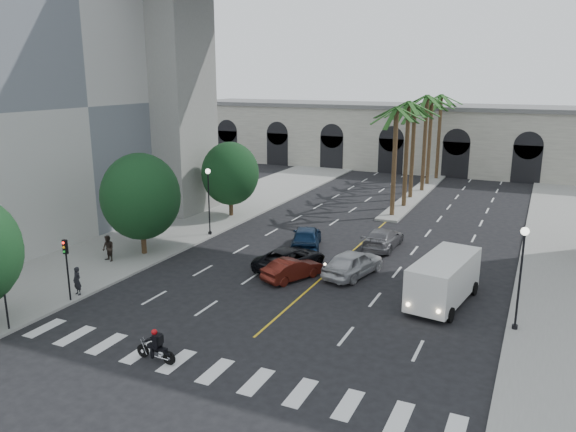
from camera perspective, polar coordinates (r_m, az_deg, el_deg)
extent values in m
plane|color=black|center=(26.24, -5.62, -13.95)|extent=(140.00, 140.00, 0.00)
cube|color=gray|center=(45.71, -12.40, -1.69)|extent=(8.00, 100.00, 0.15)
cube|color=gray|center=(60.32, 12.90, 2.15)|extent=(2.00, 24.00, 0.20)
cube|color=beige|center=(50.34, -26.31, 10.11)|extent=(16.00, 32.00, 20.00)
cube|color=beige|center=(76.24, 15.80, 7.42)|extent=(70.00, 10.00, 8.00)
cube|color=slate|center=(75.89, 16.02, 10.60)|extent=(71.00, 10.50, 0.50)
cube|color=gray|center=(51.77, -11.44, 11.80)|extent=(5.00, 6.00, 20.80)
cylinder|color=#47331E|center=(49.89, 10.74, 5.22)|extent=(0.40, 0.40, 9.50)
cylinder|color=#47331E|center=(53.69, 11.92, 5.95)|extent=(0.40, 0.40, 9.80)
cylinder|color=#47331E|center=(57.66, 12.53, 6.22)|extent=(0.40, 0.40, 9.30)
cylinder|color=#47331E|center=(61.42, 13.69, 7.01)|extent=(0.40, 0.40, 10.10)
cylinder|color=#47331E|center=(65.40, 14.17, 7.18)|extent=(0.40, 0.40, 9.60)
cylinder|color=#47331E|center=(69.24, 15.06, 7.62)|extent=(0.40, 0.40, 9.90)
cylinder|color=#382616|center=(40.44, -14.47, -2.21)|extent=(0.36, 0.36, 2.45)
ellipsoid|color=#103218|center=(39.72, -14.73, 1.93)|extent=(5.44, 5.44, 5.98)
cylinder|color=#382616|center=(49.98, -5.81, 1.19)|extent=(0.36, 0.36, 2.27)
ellipsoid|color=#103218|center=(49.43, -5.89, 4.32)|extent=(5.04, 5.04, 5.54)
cylinder|color=black|center=(44.46, -7.92, -1.80)|extent=(0.28, 0.28, 0.36)
cylinder|color=black|center=(43.86, -8.03, 1.24)|extent=(0.11, 0.11, 5.00)
sphere|color=white|center=(43.36, -8.15, 4.52)|extent=(0.40, 0.40, 0.40)
cylinder|color=black|center=(30.40, 22.03, -10.51)|extent=(0.28, 0.28, 0.36)
cylinder|color=black|center=(29.51, 22.47, -6.22)|extent=(0.11, 0.11, 5.00)
sphere|color=white|center=(28.76, 22.95, -1.45)|extent=(0.40, 0.40, 0.40)
cylinder|color=black|center=(30.87, -26.80, -7.49)|extent=(0.10, 0.10, 3.50)
cube|color=black|center=(30.38, -27.12, -4.85)|extent=(0.25, 0.18, 0.80)
cylinder|color=black|center=(33.28, -21.46, -5.39)|extent=(0.10, 0.10, 3.50)
cube|color=black|center=(32.83, -21.70, -2.92)|extent=(0.25, 0.18, 0.80)
cylinder|color=black|center=(26.70, -14.50, -13.10)|extent=(0.62, 0.13, 0.62)
cylinder|color=black|center=(25.81, -11.97, -13.95)|extent=(0.62, 0.13, 0.62)
cube|color=silver|center=(26.18, -13.18, -13.39)|extent=(0.43, 0.31, 0.27)
cube|color=black|center=(26.14, -13.48, -12.74)|extent=(0.58, 0.25, 0.21)
cube|color=black|center=(25.88, -12.68, -13.08)|extent=(0.48, 0.27, 0.12)
cylinder|color=black|center=(26.29, -14.21, -12.07)|extent=(0.06, 0.57, 0.03)
cube|color=black|center=(25.85, -13.14, -12.17)|extent=(0.29, 0.40, 0.54)
cube|color=black|center=(25.73, -12.86, -12.16)|extent=(0.16, 0.32, 0.39)
sphere|color=#B70C11|center=(25.78, -13.43, -11.40)|extent=(0.27, 0.27, 0.27)
imported|color=#B4B5B9|center=(35.57, 6.62, -4.76)|extent=(3.06, 5.26, 1.68)
imported|color=#4D160F|center=(34.78, 0.46, -5.41)|extent=(3.00, 4.29, 1.34)
imported|color=black|center=(36.46, 0.22, -4.36)|extent=(3.91, 5.77, 1.47)
imported|color=slate|center=(41.46, 9.63, -2.25)|extent=(2.18, 5.13, 1.47)
imported|color=#0D213E|center=(40.79, 1.87, -2.15)|extent=(3.55, 5.42, 1.72)
cube|color=silver|center=(32.14, 15.55, -6.09)|extent=(3.18, 6.44, 2.28)
cube|color=black|center=(29.44, 13.80, -7.29)|extent=(2.13, 0.60, 0.97)
cylinder|color=black|center=(30.94, 12.21, -8.86)|extent=(0.44, 0.84, 0.80)
cylinder|color=black|center=(30.31, 16.08, -9.60)|extent=(0.44, 0.84, 0.80)
cylinder|color=black|center=(34.76, 14.85, -6.39)|extent=(0.44, 0.84, 0.80)
cylinder|color=black|center=(34.21, 18.31, -6.99)|extent=(0.44, 0.84, 0.80)
imported|color=black|center=(34.18, -20.63, -6.20)|extent=(0.67, 0.51, 1.63)
imported|color=black|center=(39.44, -17.80, -3.16)|extent=(1.00, 0.86, 1.77)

